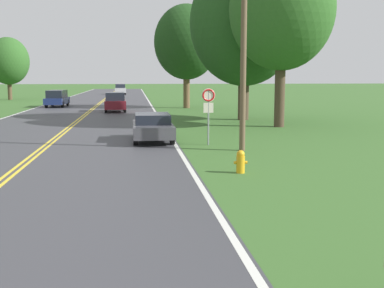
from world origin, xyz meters
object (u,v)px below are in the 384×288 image
at_px(tree_mid_treeline, 186,42).
at_px(car_dark_blue_van_mid_far, 57,98).
at_px(fire_hydrant, 241,161).
at_px(tree_right_cluster, 245,23).
at_px(traffic_sign, 208,102).
at_px(car_dark_grey_sedan_approaching, 153,127).
at_px(car_silver_suv_receding, 120,89).
at_px(tree_left_verge, 8,61).
at_px(tree_behind_sign, 282,10).
at_px(car_maroon_hatchback_mid_near, 115,102).

xyz_separation_m(tree_mid_treeline, car_dark_blue_van_mid_far, (-12.71, 3.20, -5.37)).
xyz_separation_m(fire_hydrant, tree_right_cluster, (4.34, 18.58, 6.32)).
xyz_separation_m(traffic_sign, car_dark_grey_sedan_approaching, (-2.41, 1.67, -1.21)).
xyz_separation_m(fire_hydrant, car_silver_suv_receding, (-5.59, 68.37, 0.56)).
xyz_separation_m(tree_left_verge, tree_behind_sign, (24.85, -37.52, 1.89)).
bearing_deg(tree_mid_treeline, car_dark_blue_van_mid_far, 165.86).
relative_size(traffic_sign, car_dark_grey_sedan_approaching, 0.60).
bearing_deg(car_maroon_hatchback_mid_near, fire_hydrant, 7.70).
height_order(tree_behind_sign, car_silver_suv_receding, tree_behind_sign).
relative_size(traffic_sign, car_maroon_hatchback_mid_near, 0.63).
relative_size(car_dark_blue_van_mid_far, car_silver_suv_receding, 1.00).
xyz_separation_m(fire_hydrant, car_maroon_hatchback_mid_near, (-4.93, 27.38, 0.51)).
distance_m(car_dark_blue_van_mid_far, car_silver_suv_receding, 33.87).
height_order(tree_right_cluster, car_maroon_hatchback_mid_near, tree_right_cluster).
bearing_deg(tree_behind_sign, car_dark_blue_van_mid_far, 127.44).
height_order(car_dark_grey_sedan_approaching, car_silver_suv_receding, car_silver_suv_receding).
bearing_deg(tree_right_cluster, tree_behind_sign, -78.03).
bearing_deg(car_silver_suv_receding, traffic_sign, 2.82).
xyz_separation_m(tree_left_verge, car_dark_blue_van_mid_far, (8.48, -16.14, -4.13)).
height_order(fire_hydrant, car_dark_grey_sedan_approaching, car_dark_grey_sedan_approaching).
distance_m(traffic_sign, tree_left_verge, 48.87).
bearing_deg(tree_mid_treeline, tree_left_verge, 137.61).
bearing_deg(tree_left_verge, car_silver_suv_receding, 51.31).
distance_m(traffic_sign, tree_right_cluster, 13.87).
distance_m(fire_hydrant, traffic_sign, 6.51).
relative_size(fire_hydrant, car_silver_suv_receding, 0.16).
height_order(fire_hydrant, tree_left_verge, tree_left_verge).
height_order(tree_left_verge, car_silver_suv_receding, tree_left_verge).
xyz_separation_m(tree_mid_treeline, tree_right_cluster, (2.59, -13.14, 0.44)).
distance_m(car_maroon_hatchback_mid_near, car_silver_suv_receding, 41.00).
height_order(tree_mid_treeline, car_maroon_hatchback_mid_near, tree_mid_treeline).
distance_m(fire_hydrant, tree_right_cluster, 20.10).
relative_size(tree_behind_sign, car_silver_suv_receding, 2.32).
distance_m(tree_mid_treeline, car_dark_blue_van_mid_far, 14.17).
distance_m(tree_mid_treeline, car_maroon_hatchback_mid_near, 9.61).
bearing_deg(car_silver_suv_receding, tree_mid_treeline, 9.04).
bearing_deg(fire_hydrant, car_dark_blue_van_mid_far, 107.42).
height_order(tree_right_cluster, car_dark_grey_sedan_approaching, tree_right_cluster).
bearing_deg(car_dark_grey_sedan_approaching, car_silver_suv_receding, -177.35).
bearing_deg(car_dark_blue_van_mid_far, fire_hydrant, -159.73).
distance_m(tree_left_verge, tree_behind_sign, 45.04).
bearing_deg(car_dark_grey_sedan_approaching, car_dark_blue_van_mid_far, -162.79).
bearing_deg(fire_hydrant, traffic_sign, 90.45).
bearing_deg(fire_hydrant, tree_left_verge, 110.84).
height_order(traffic_sign, car_dark_grey_sedan_approaching, traffic_sign).
bearing_deg(car_silver_suv_receding, car_dark_grey_sedan_approaching, 0.68).
relative_size(tree_right_cluster, car_dark_grey_sedan_approaching, 2.63).
bearing_deg(car_maroon_hatchback_mid_near, tree_behind_sign, 34.28).
height_order(tree_behind_sign, car_maroon_hatchback_mid_near, tree_behind_sign).
xyz_separation_m(car_dark_grey_sedan_approaching, car_dark_blue_van_mid_far, (-8.51, 26.93, 0.20)).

